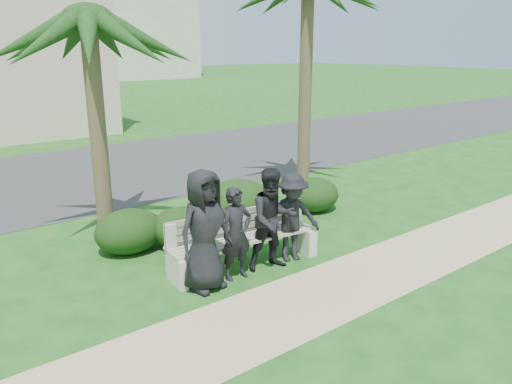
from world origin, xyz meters
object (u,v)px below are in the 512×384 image
man_b (236,233)px  palm_left (88,21)px  man_c (273,219)px  man_a (204,230)px  park_bench (243,243)px  man_d (292,217)px

man_b → palm_left: bearing=110.0°
man_b → palm_left: (-1.00, 3.04, 3.32)m
man_b → man_c: man_c is taller
man_a → palm_left: (-0.40, 3.04, 3.13)m
man_a → man_b: (0.60, -0.00, -0.19)m
park_bench → man_d: size_ratio=1.72×
park_bench → palm_left: (-1.35, 2.75, 3.67)m
man_c → park_bench: bearing=150.2°
park_bench → man_c: bearing=-38.8°
park_bench → man_b: (-0.36, -0.29, 0.35)m
man_c → man_d: 0.49m
man_a → man_b: size_ratio=1.25×
man_b → man_d: bearing=1.3°
man_c → man_a: bearing=-167.3°
man_d → palm_left: bearing=144.0°
man_a → man_d: bearing=-8.1°
park_bench → man_a: (-0.96, -0.29, 0.54)m
man_d → palm_left: size_ratio=0.32×
man_a → palm_left: 4.38m
man_a → man_d: (1.79, -0.01, -0.17)m
man_c → man_d: man_c is taller
man_b → palm_left: palm_left is taller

